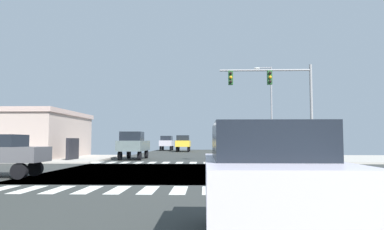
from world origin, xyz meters
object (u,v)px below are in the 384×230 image
pickup_leading_2 (183,143)px  suv_middle_1 (167,142)px  pickup_nearside_1 (134,144)px  street_lamp (269,103)px  sedan_trailing_3 (265,174)px  bank_building (4,135)px  traffic_signal_mast (276,90)px

pickup_leading_2 → suv_middle_1: pickup_leading_2 is taller
pickup_nearside_1 → pickup_leading_2: (3.00, 21.39, 0.00)m
pickup_nearside_1 → pickup_leading_2: bearing=-98.0°
street_lamp → suv_middle_1: bearing=119.4°
sedan_trailing_3 → suv_middle_1: size_ratio=0.93×
pickup_nearside_1 → suv_middle_1: 27.18m
street_lamp → sedan_trailing_3: size_ratio=2.08×
street_lamp → pickup_leading_2: bearing=120.1°
pickup_leading_2 → sedan_trailing_3: bearing=94.9°
street_lamp → suv_middle_1: size_ratio=1.94×
street_lamp → bank_building: street_lamp is taller
pickup_leading_2 → sedan_trailing_3: (4.00, -46.68, -0.17)m
traffic_signal_mast → pickup_leading_2: (-8.28, 26.12, -3.96)m
pickup_nearside_1 → street_lamp: bearing=-158.1°
sedan_trailing_3 → bank_building: bearing=125.6°
bank_building → pickup_leading_2: (15.15, 19.97, -0.83)m
traffic_signal_mast → street_lamp: bearing=83.0°
traffic_signal_mast → bank_building: traffic_signal_mast is taller
street_lamp → pickup_nearside_1: street_lamp is taller
pickup_nearside_1 → sedan_trailing_3: (7.00, -25.29, -0.17)m
street_lamp → sedan_trailing_3: bearing=-100.3°
traffic_signal_mast → suv_middle_1: (-11.28, 31.91, -3.85)m
street_lamp → bank_building: bearing=-171.7°
pickup_nearside_1 → sedan_trailing_3: bearing=105.5°
pickup_leading_2 → pickup_nearside_1: bearing=82.0°
bank_building → pickup_nearside_1: size_ratio=2.86×
sedan_trailing_3 → pickup_nearside_1: bearing=105.5°
traffic_signal_mast → bank_building: (-23.43, 6.15, -3.13)m
pickup_leading_2 → bank_building: bearing=52.8°
suv_middle_1 → pickup_nearside_1: bearing=90.0°
pickup_nearside_1 → suv_middle_1: bearing=-90.0°
traffic_signal_mast → sedan_trailing_3: (-4.28, -20.56, -4.13)m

